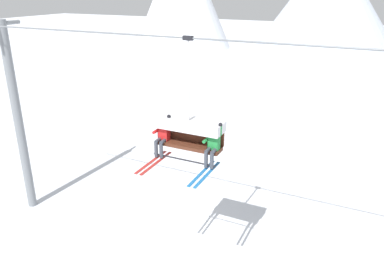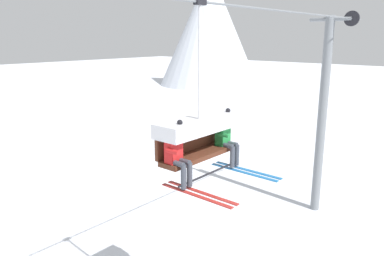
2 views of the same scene
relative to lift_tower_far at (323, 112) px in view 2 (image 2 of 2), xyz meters
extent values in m
cone|color=silver|center=(31.54, 30.58, 4.30)|extent=(15.22, 15.22, 17.13)
cylinder|color=slate|center=(0.00, 0.02, -0.23)|extent=(0.36, 0.36, 8.06)
cylinder|color=slate|center=(0.00, 0.02, 3.65)|extent=(0.16, 1.60, 0.16)
cylinder|color=black|center=(0.00, -0.78, 3.65)|extent=(0.08, 0.56, 0.56)
cylinder|color=slate|center=(-8.54, -0.78, 3.65)|extent=(19.08, 0.05, 0.05)
cube|color=#512819|center=(-8.85, -0.78, 0.51)|extent=(2.02, 0.48, 0.10)
cube|color=#512819|center=(-8.85, -0.50, 0.78)|extent=(2.02, 0.08, 0.45)
cube|color=silver|center=(-8.85, -0.72, 1.16)|extent=(2.06, 0.68, 0.30)
cylinder|color=black|center=(-8.85, -1.10, 0.18)|extent=(2.02, 0.04, 0.04)
cylinder|color=silver|center=(-8.85, -0.78, 2.45)|extent=(0.07, 0.07, 2.29)
cube|color=black|center=(-8.85, -0.78, 3.65)|extent=(0.28, 0.12, 0.12)
cube|color=red|center=(-9.67, -0.80, 0.82)|extent=(0.32, 0.22, 0.52)
sphere|color=maroon|center=(-9.67, -0.80, 1.18)|extent=(0.22, 0.22, 0.22)
ellipsoid|color=black|center=(-9.67, -0.90, 1.18)|extent=(0.17, 0.04, 0.08)
cylinder|color=#3D424C|center=(-9.76, -0.97, 0.60)|extent=(0.11, 0.34, 0.11)
cylinder|color=#3D424C|center=(-9.58, -0.97, 0.60)|extent=(0.11, 0.34, 0.11)
cylinder|color=#3D424C|center=(-9.76, -1.14, 0.36)|extent=(0.11, 0.11, 0.48)
cylinder|color=#3D424C|center=(-9.58, -1.14, 0.36)|extent=(0.11, 0.11, 0.48)
cube|color=#B22823|center=(-9.76, -1.44, 0.07)|extent=(0.09, 1.70, 0.02)
cube|color=#B22823|center=(-9.58, -1.44, 0.07)|extent=(0.09, 1.70, 0.02)
cylinder|color=red|center=(-9.86, -0.95, 0.86)|extent=(0.09, 0.30, 0.09)
cylinder|color=red|center=(-9.49, -0.80, 1.17)|extent=(0.09, 0.09, 0.30)
sphere|color=black|center=(-9.49, -0.80, 1.34)|extent=(0.11, 0.11, 0.11)
cube|color=#23843D|center=(-8.03, -0.80, 0.82)|extent=(0.32, 0.22, 0.52)
sphere|color=maroon|center=(-8.03, -0.80, 1.18)|extent=(0.22, 0.22, 0.22)
ellipsoid|color=black|center=(-8.03, -0.90, 1.18)|extent=(0.17, 0.04, 0.08)
cylinder|color=#3D424C|center=(-8.12, -0.97, 0.60)|extent=(0.11, 0.34, 0.11)
cylinder|color=#3D424C|center=(-7.94, -0.97, 0.60)|extent=(0.11, 0.34, 0.11)
cylinder|color=#3D424C|center=(-8.12, -1.14, 0.36)|extent=(0.11, 0.11, 0.48)
cylinder|color=#3D424C|center=(-7.94, -1.14, 0.36)|extent=(0.11, 0.11, 0.48)
cube|color=#1E6BB2|center=(-8.12, -1.44, 0.07)|extent=(0.09, 1.70, 0.02)
cube|color=#1E6BB2|center=(-7.94, -1.44, 0.07)|extent=(0.09, 1.70, 0.02)
cylinder|color=#23843D|center=(-8.22, -0.95, 0.86)|extent=(0.09, 0.30, 0.09)
cylinder|color=#23843D|center=(-7.84, -0.80, 1.17)|extent=(0.09, 0.09, 0.30)
sphere|color=black|center=(-7.84, -0.80, 1.34)|extent=(0.11, 0.11, 0.11)
camera|label=1|loc=(-4.31, -9.95, 4.94)|focal=35.00mm
camera|label=2|loc=(-14.79, -5.67, 2.98)|focal=35.00mm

